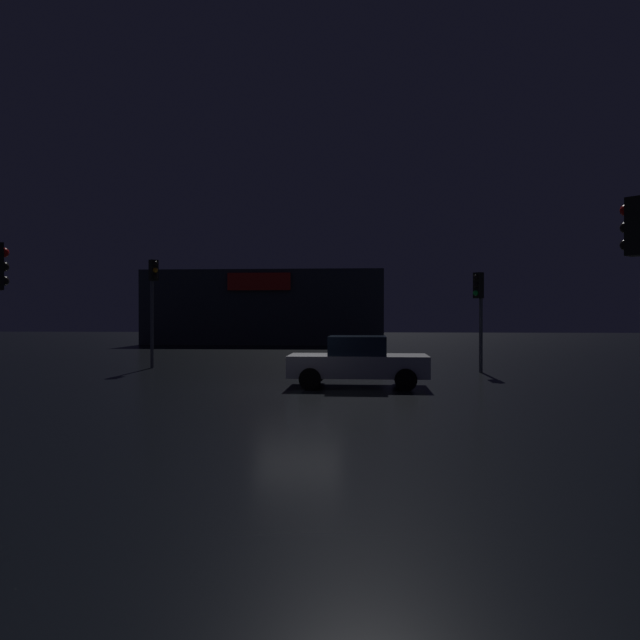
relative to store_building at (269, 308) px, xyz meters
name	(u,v)px	position (x,y,z in m)	size (l,w,h in m)	color
ground_plane	(298,389)	(5.59, -30.08, -2.79)	(120.00, 120.00, 0.00)	black
store_building	(269,308)	(0.00, 0.00, 0.00)	(18.01, 9.40, 5.57)	#33383D
traffic_signal_main	(479,300)	(11.90, -24.43, -0.04)	(0.43, 0.42, 3.80)	#595B60
traffic_signal_opposite	(153,290)	(-1.11, -23.54, 0.44)	(0.42, 0.42, 4.45)	#595B60
traffic_signal_cross_right	(638,268)	(12.26, -36.80, 0.20)	(0.42, 0.42, 4.22)	#595B60
car_near	(358,361)	(7.34, -29.41, -2.02)	(4.19, 2.03, 1.54)	#B7B7BF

